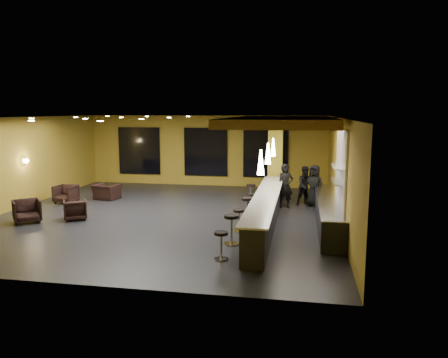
% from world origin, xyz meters
% --- Properties ---
extents(floor, '(12.00, 13.00, 0.10)m').
position_xyz_m(floor, '(0.00, 0.00, -0.05)').
color(floor, black).
rests_on(floor, ground).
extents(ceiling, '(12.00, 13.00, 0.10)m').
position_xyz_m(ceiling, '(0.00, 0.00, 3.55)').
color(ceiling, black).
extents(wall_back, '(12.00, 0.10, 3.50)m').
position_xyz_m(wall_back, '(0.00, 6.55, 1.75)').
color(wall_back, olive).
rests_on(wall_back, floor).
extents(wall_front, '(12.00, 0.10, 3.50)m').
position_xyz_m(wall_front, '(0.00, -6.55, 1.75)').
color(wall_front, olive).
rests_on(wall_front, floor).
extents(wall_left, '(0.10, 13.00, 3.50)m').
position_xyz_m(wall_left, '(-6.05, 0.00, 1.75)').
color(wall_left, olive).
rests_on(wall_left, floor).
extents(wall_right, '(0.10, 13.00, 3.50)m').
position_xyz_m(wall_right, '(6.05, 0.00, 1.75)').
color(wall_right, olive).
rests_on(wall_right, floor).
extents(wood_soffit, '(3.60, 8.00, 0.28)m').
position_xyz_m(wood_soffit, '(4.00, 1.00, 3.36)').
color(wood_soffit, olive).
rests_on(wood_soffit, ceiling).
extents(window_left, '(2.20, 0.06, 2.40)m').
position_xyz_m(window_left, '(-3.50, 6.44, 1.70)').
color(window_left, black).
rests_on(window_left, wall_back).
extents(window_center, '(2.20, 0.06, 2.40)m').
position_xyz_m(window_center, '(0.00, 6.44, 1.70)').
color(window_center, black).
rests_on(window_center, wall_back).
extents(window_right, '(2.20, 0.06, 2.40)m').
position_xyz_m(window_right, '(3.00, 6.44, 1.70)').
color(window_right, black).
rests_on(window_right, wall_back).
extents(tile_backsplash, '(0.06, 3.20, 2.40)m').
position_xyz_m(tile_backsplash, '(5.96, -1.00, 2.00)').
color(tile_backsplash, white).
rests_on(tile_backsplash, wall_right).
extents(bar_counter, '(0.60, 8.00, 1.00)m').
position_xyz_m(bar_counter, '(3.65, -1.00, 0.50)').
color(bar_counter, black).
rests_on(bar_counter, floor).
extents(bar_top, '(0.78, 8.10, 0.05)m').
position_xyz_m(bar_top, '(3.65, -1.00, 1.02)').
color(bar_top, silver).
rests_on(bar_top, bar_counter).
extents(prep_counter, '(0.70, 6.00, 0.86)m').
position_xyz_m(prep_counter, '(5.65, -0.50, 0.43)').
color(prep_counter, black).
rests_on(prep_counter, floor).
extents(prep_top, '(0.72, 6.00, 0.03)m').
position_xyz_m(prep_top, '(5.65, -0.50, 0.89)').
color(prep_top, silver).
rests_on(prep_top, prep_counter).
extents(wall_shelf_lower, '(0.30, 1.50, 0.03)m').
position_xyz_m(wall_shelf_lower, '(5.82, -1.20, 1.60)').
color(wall_shelf_lower, silver).
rests_on(wall_shelf_lower, wall_right).
extents(wall_shelf_upper, '(0.30, 1.50, 0.03)m').
position_xyz_m(wall_shelf_upper, '(5.82, -1.20, 2.05)').
color(wall_shelf_upper, silver).
rests_on(wall_shelf_upper, wall_right).
extents(column, '(0.60, 0.60, 3.50)m').
position_xyz_m(column, '(3.65, 3.60, 1.75)').
color(column, '#A79625').
rests_on(column, floor).
extents(wall_sconce, '(0.22, 0.22, 0.22)m').
position_xyz_m(wall_sconce, '(-5.88, 0.50, 1.80)').
color(wall_sconce, '#FFE5B2').
rests_on(wall_sconce, wall_left).
extents(pendant_0, '(0.20, 0.20, 0.70)m').
position_xyz_m(pendant_0, '(3.65, -3.00, 2.35)').
color(pendant_0, white).
rests_on(pendant_0, wood_soffit).
extents(pendant_1, '(0.20, 0.20, 0.70)m').
position_xyz_m(pendant_1, '(3.65, -0.50, 2.35)').
color(pendant_1, white).
rests_on(pendant_1, wood_soffit).
extents(pendant_2, '(0.20, 0.20, 0.70)m').
position_xyz_m(pendant_2, '(3.65, 2.00, 2.35)').
color(pendant_2, white).
rests_on(pendant_2, wood_soffit).
extents(staff_a, '(0.72, 0.58, 1.72)m').
position_xyz_m(staff_a, '(4.15, 1.96, 0.86)').
color(staff_a, black).
rests_on(staff_a, floor).
extents(staff_b, '(0.93, 0.83, 1.56)m').
position_xyz_m(staff_b, '(4.93, 2.59, 0.78)').
color(staff_b, black).
rests_on(staff_b, floor).
extents(staff_c, '(0.95, 0.81, 1.64)m').
position_xyz_m(staff_c, '(5.25, 2.45, 0.82)').
color(staff_c, black).
rests_on(staff_c, floor).
extents(armchair_a, '(1.19, 1.20, 0.78)m').
position_xyz_m(armchair_a, '(-4.34, -1.85, 0.39)').
color(armchair_a, black).
rests_on(armchair_a, floor).
extents(armchair_b, '(1.03, 1.04, 0.70)m').
position_xyz_m(armchair_b, '(-2.95, -1.18, 0.35)').
color(armchair_b, black).
rests_on(armchair_b, floor).
extents(armchair_c, '(0.86, 0.88, 0.73)m').
position_xyz_m(armchair_c, '(-4.73, 1.31, 0.37)').
color(armchair_c, black).
rests_on(armchair_c, floor).
extents(armchair_d, '(1.14, 1.05, 0.64)m').
position_xyz_m(armchair_d, '(-3.42, 2.28, 0.32)').
color(armchair_d, black).
rests_on(armchair_d, floor).
extents(bar_stool_0, '(0.37, 0.37, 0.73)m').
position_xyz_m(bar_stool_0, '(2.80, -4.36, 0.47)').
color(bar_stool_0, silver).
rests_on(bar_stool_0, floor).
extents(bar_stool_1, '(0.43, 0.43, 0.85)m').
position_xyz_m(bar_stool_1, '(2.85, -3.06, 0.55)').
color(bar_stool_1, silver).
rests_on(bar_stool_1, floor).
extents(bar_stool_2, '(0.36, 0.36, 0.72)m').
position_xyz_m(bar_stool_2, '(2.87, -1.75, 0.46)').
color(bar_stool_2, silver).
rests_on(bar_stool_2, floor).
extents(bar_stool_3, '(0.42, 0.42, 0.83)m').
position_xyz_m(bar_stool_3, '(2.96, -0.44, 0.53)').
color(bar_stool_3, silver).
rests_on(bar_stool_3, floor).
extents(bar_stool_4, '(0.36, 0.36, 0.72)m').
position_xyz_m(bar_stool_4, '(2.96, 0.92, 0.46)').
color(bar_stool_4, silver).
rests_on(bar_stool_4, floor).
extents(bar_stool_5, '(0.40, 0.40, 0.78)m').
position_xyz_m(bar_stool_5, '(2.74, 2.52, 0.50)').
color(bar_stool_5, silver).
rests_on(bar_stool_5, floor).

